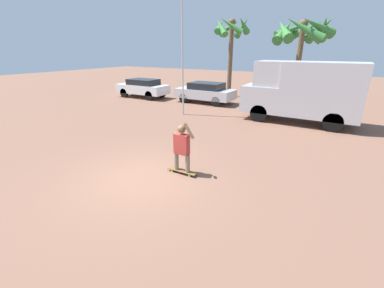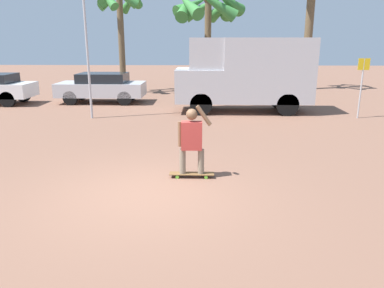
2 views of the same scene
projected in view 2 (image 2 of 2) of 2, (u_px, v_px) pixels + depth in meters
ground_plane at (145, 194)px, 7.51m from camera, size 80.00×80.00×0.00m
skateboard at (192, 174)px, 8.42m from camera, size 1.00×0.22×0.09m
person_skateboarder at (192, 137)px, 8.19m from camera, size 0.74×0.24×1.55m
camper_van at (246, 72)px, 15.78m from camera, size 5.67×2.03×3.08m
parked_car_silver at (102, 87)px, 18.35m from camera, size 4.18×1.83×1.44m
palm_tree_center_background at (208, 7)px, 21.75m from camera, size 4.41×4.37×5.94m
palm_tree_far_left at (119, 5)px, 20.55m from camera, size 2.83×2.95×6.01m
street_sign at (362, 80)px, 14.45m from camera, size 0.44×0.06×2.32m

